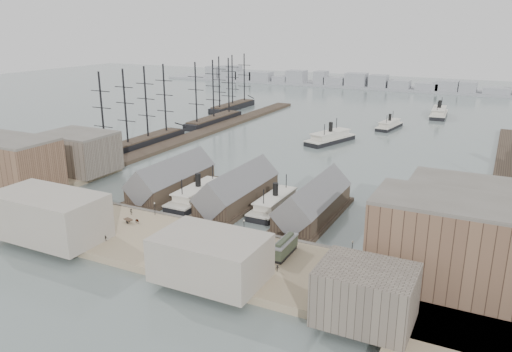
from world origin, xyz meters
The scene contains 40 objects.
ground centered at (0.00, 0.00, 0.00)m, with size 900.00×900.00×0.00m, color slate.
quay centered at (0.00, -20.00, 1.00)m, with size 180.00×30.00×2.00m, color gray.
seawall centered at (0.00, -5.20, 1.15)m, with size 180.00×1.20×2.30m, color #59544C.
west_wharf centered at (-68.00, 100.00, 0.80)m, with size 10.00×220.00×1.60m, color #2D231C.
east_wharf centered at (78.00, 90.00, 0.80)m, with size 10.00×180.00×1.60m, color #2D231C.
ferry_shed_west centered at (-26.00, 16.88, 4.64)m, with size 14.00×42.00×12.60m.
ferry_shed_center centered at (0.00, 16.88, 4.64)m, with size 14.00×42.00×12.60m.
ferry_shed_east centered at (26.00, 16.88, 4.64)m, with size 14.00×42.00×12.60m.
warehouse_west_front centered at (-70.00, -12.00, 11.00)m, with size 32.00×18.00×18.00m, color brown.
warehouse_west_back centered at (-70.00, 18.00, 9.00)m, with size 26.00×20.00×14.00m, color #60564C.
warehouse_east_front centered at (66.00, -12.00, 11.50)m, with size 30.00×18.00×19.00m, color brown.
warehouse_east_back centered at (68.00, 15.00, 9.50)m, with size 28.00×20.00×15.00m, color #60564C.
street_bldg_center centered at (20.00, -32.00, 7.00)m, with size 24.00×16.00×10.00m, color gray.
street_bldg_west centered at (-30.00, -32.00, 8.00)m, with size 30.00×16.00×12.00m, color gray.
street_bldg_east centered at (55.00, -33.00, 7.50)m, with size 18.00×14.00×11.00m, color #60564C.
lamp_post_far_w centered at (-45.00, -7.00, 4.71)m, with size 0.44×0.44×3.92m.
lamp_post_near_w centered at (-15.00, -7.00, 4.71)m, with size 0.44×0.44×3.92m.
lamp_post_near_e centered at (15.00, -7.00, 4.71)m, with size 0.44×0.44×3.92m.
lamp_post_far_e centered at (45.00, -7.00, 4.71)m, with size 0.44×0.44×3.92m.
far_shore centered at (-2.07, 334.14, 3.91)m, with size 500.00×40.00×15.72m.
ferry_docked_west centered at (-13.00, 13.52, 2.38)m, with size 8.53×28.42×10.15m.
ferry_docked_east centered at (13.00, 17.74, 2.21)m, with size 7.91×26.35×9.41m.
ferry_open_near centered at (-1.30, 113.89, 2.53)m, with size 18.36×31.55×10.80m.
ferry_open_mid centered at (17.21, 161.23, 2.05)m, with size 10.78×25.29×8.75m.
ferry_open_far centered at (36.92, 211.65, 2.58)m, with size 11.16×31.31×11.00m.
sailing_ship_near centered at (-78.79, 63.06, 2.74)m, with size 9.09×62.61×37.37m.
sailing_ship_mid centered at (-78.02, 129.98, 2.61)m, with size 8.88×51.30×36.50m.
sailing_ship_far centered at (-92.63, 178.39, 2.61)m, with size 8.80×48.92×36.20m.
tram centered at (30.20, -14.31, 4.01)m, with size 2.97×11.08×3.93m.
horse_cart_left centered at (-40.58, -17.43, 2.79)m, with size 4.76×3.11×1.54m.
horse_cart_center centered at (-16.46, -14.85, 2.78)m, with size 4.91×2.45×1.49m.
horse_cart_right centered at (21.18, -23.45, 2.79)m, with size 4.79×3.09×1.53m.
pedestrian_0 centered at (-55.52, -15.13, 2.91)m, with size 0.67×0.49×1.83m, color black.
pedestrian_1 centered at (-32.02, -22.68, 2.84)m, with size 0.82×0.64×1.68m, color black.
pedestrian_2 centered at (-21.56, -9.84, 2.88)m, with size 1.14×0.65×1.76m, color black.
pedestrian_3 centered at (-15.05, -27.77, 2.89)m, with size 1.04×0.43×1.77m, color black.
pedestrian_4 centered at (-0.56, -13.54, 2.79)m, with size 0.77×0.50×1.58m, color black.
pedestrian_5 centered at (1.31, -21.91, 2.88)m, with size 0.64×0.47×1.77m, color black.
pedestrian_6 centered at (21.90, -11.58, 2.80)m, with size 0.78×0.61×1.61m, color black.
pedestrian_7 centered at (32.06, -22.72, 2.82)m, with size 1.06×0.61×1.64m, color black.
Camera 1 is at (74.02, -116.90, 56.78)m, focal length 35.00 mm.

